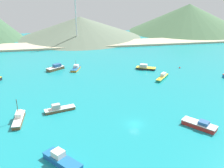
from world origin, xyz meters
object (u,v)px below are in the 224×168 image
object	(u,v)px
fishing_boat_8	(76,68)
fishing_boat_1	(19,118)
fishing_boat_9	(62,160)
fishing_boat_11	(200,125)
fishing_boat_3	(145,67)
fishing_boat_0	(59,109)
fishing_boat_7	(163,77)
fishing_boat_5	(56,68)
buoy_0	(180,68)
radio_tower	(76,17)

from	to	relation	value
fishing_boat_8	fishing_boat_1	bearing A→B (deg)	-111.83
fishing_boat_9	fishing_boat_11	bearing A→B (deg)	12.25
fishing_boat_3	fishing_boat_11	world-z (taller)	fishing_boat_3
fishing_boat_0	fishing_boat_9	bearing A→B (deg)	-87.78
fishing_boat_11	fishing_boat_0	bearing A→B (deg)	155.87
fishing_boat_7	fishing_boat_8	size ratio (longest dim) A/B	1.04
fishing_boat_3	fishing_boat_0	bearing A→B (deg)	-137.73
fishing_boat_1	fishing_boat_5	xyz separation A→B (m)	(9.11, 47.92, 0.14)
fishing_boat_5	fishing_boat_9	size ratio (longest dim) A/B	0.90
fishing_boat_8	fishing_boat_5	bearing A→B (deg)	170.58
fishing_boat_0	buoy_0	xyz separation A→B (m)	(57.44, 35.06, -0.64)
fishing_boat_1	buoy_0	xyz separation A→B (m)	(68.78, 39.38, -0.75)
fishing_boat_9	radio_tower	bearing A→B (deg)	85.45
fishing_boat_7	fishing_boat_9	world-z (taller)	fishing_boat_9
fishing_boat_8	fishing_boat_9	xyz separation A→B (m)	(-6.24, -67.34, 0.18)
fishing_boat_7	radio_tower	size ratio (longest dim) A/B	0.25
fishing_boat_1	fishing_boat_9	xyz separation A→B (m)	(12.32, -20.99, 0.04)
fishing_boat_3	fishing_boat_8	size ratio (longest dim) A/B	1.12
fishing_boat_1	fishing_boat_8	bearing A→B (deg)	68.17
fishing_boat_1	fishing_boat_0	bearing A→B (deg)	20.86
fishing_boat_5	fishing_boat_3	bearing A→B (deg)	-9.45
fishing_boat_1	fishing_boat_8	distance (m)	49.93
fishing_boat_5	fishing_boat_11	world-z (taller)	fishing_boat_5
fishing_boat_0	fishing_boat_8	distance (m)	42.65
fishing_boat_11	fishing_boat_5	bearing A→B (deg)	123.74
fishing_boat_9	fishing_boat_11	size ratio (longest dim) A/B	1.06
fishing_boat_9	buoy_0	distance (m)	82.66
fishing_boat_1	radio_tower	size ratio (longest dim) A/B	0.27
fishing_boat_5	fishing_boat_0	bearing A→B (deg)	-87.08
fishing_boat_1	fishing_boat_11	distance (m)	51.36
fishing_boat_3	buoy_0	bearing A→B (deg)	-4.91
fishing_boat_3	fishing_boat_5	xyz separation A→B (m)	(-42.43, 7.06, 0.17)
fishing_boat_1	radio_tower	world-z (taller)	radio_tower
fishing_boat_11	fishing_boat_9	bearing A→B (deg)	-167.75
fishing_boat_0	fishing_boat_3	bearing A→B (deg)	42.27
fishing_boat_3	radio_tower	bearing A→B (deg)	114.82
fishing_boat_5	fishing_boat_8	size ratio (longest dim) A/B	0.99
fishing_boat_0	fishing_boat_3	distance (m)	54.33
fishing_boat_8	fishing_boat_11	world-z (taller)	fishing_boat_8
fishing_boat_3	fishing_boat_7	bearing A→B (deg)	-77.66
fishing_boat_7	buoy_0	size ratio (longest dim) A/B	11.17
buoy_0	fishing_boat_0	bearing A→B (deg)	-148.60
fishing_boat_5	buoy_0	xyz separation A→B (m)	(59.67, -8.54, -0.88)
fishing_boat_1	fishing_boat_3	size ratio (longest dim) A/B	1.01
fishing_boat_1	fishing_boat_5	world-z (taller)	fishing_boat_1
fishing_boat_5	fishing_boat_9	xyz separation A→B (m)	(3.21, -68.91, -0.10)
fishing_boat_3	fishing_boat_7	distance (m)	14.64
fishing_boat_1	fishing_boat_3	world-z (taller)	fishing_boat_1
fishing_boat_11	fishing_boat_3	bearing A→B (deg)	88.06
fishing_boat_0	fishing_boat_8	size ratio (longest dim) A/B	1.13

